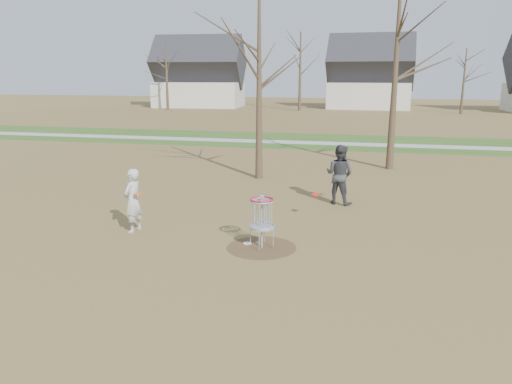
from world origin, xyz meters
TOP-DOWN VIEW (x-y plane):
  - ground at (0.00, 0.00)m, footprint 160.00×160.00m
  - green_band at (0.00, 21.00)m, footprint 160.00×8.00m
  - footpath at (0.00, 20.00)m, footprint 160.00×1.50m
  - dirt_circle at (0.00, 0.00)m, footprint 1.80×1.80m
  - player_standing at (-3.81, 0.50)m, footprint 0.53×0.72m
  - player_throwing at (1.61, 4.98)m, footprint 1.20×1.07m
  - disc_grounded at (-0.43, 0.18)m, footprint 0.22×0.22m
  - discs_in_play at (-1.17, 1.70)m, footprint 4.83×2.78m
  - disc_golf_basket at (0.00, 0.00)m, footprint 0.64×0.64m
  - bare_trees at (1.78, 35.79)m, footprint 52.62×44.98m
  - houses_row at (4.32, 52.56)m, footprint 56.51×10.01m

SIDE VIEW (x-z plane):
  - ground at x=0.00m, z-range 0.00..0.00m
  - green_band at x=0.00m, z-range 0.00..0.01m
  - dirt_circle at x=0.00m, z-range 0.00..0.01m
  - footpath at x=0.00m, z-range 0.01..0.02m
  - disc_grounded at x=-0.43m, z-range 0.01..0.03m
  - player_standing at x=-3.81m, z-range 0.00..1.81m
  - disc_golf_basket at x=0.00m, z-range 0.24..1.59m
  - discs_in_play at x=-1.17m, z-range 0.74..1.16m
  - player_throwing at x=1.61m, z-range 0.00..2.04m
  - houses_row at x=4.32m, z-range -0.11..7.15m
  - bare_trees at x=1.78m, z-range 0.85..9.85m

